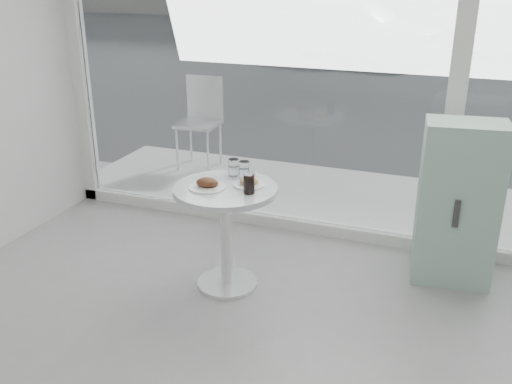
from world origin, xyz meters
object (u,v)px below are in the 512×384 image
at_px(patio_chair, 201,116).
at_px(water_tumbler_b, 244,170).
at_px(mint_cabinet, 458,204).
at_px(cola_glass, 249,183).
at_px(plate_fritter, 208,184).
at_px(water_tumbler_a, 234,168).
at_px(main_table, 226,216).
at_px(car_white, 355,27).
at_px(plate_donut, 249,183).

distance_m(patio_chair, water_tumbler_b, 2.46).
height_order(mint_cabinet, cola_glass, mint_cabinet).
height_order(mint_cabinet, plate_fritter, mint_cabinet).
height_order(plate_fritter, water_tumbler_b, water_tumbler_b).
bearing_deg(water_tumbler_a, patio_chair, 121.48).
xyz_separation_m(patio_chair, water_tumbler_a, (1.25, -2.04, 0.20)).
xyz_separation_m(water_tumbler_a, water_tumbler_b, (0.09, -0.01, -0.00)).
bearing_deg(main_table, cola_glass, -13.77).
xyz_separation_m(main_table, cola_glass, (0.19, -0.05, 0.29)).
relative_size(water_tumbler_a, cola_glass, 0.86).
bearing_deg(mint_cabinet, main_table, -162.14).
relative_size(car_white, plate_donut, 20.32).
xyz_separation_m(water_tumbler_a, cola_glass, (0.23, -0.28, 0.01)).
bearing_deg(mint_cabinet, water_tumbler_b, -169.01).
relative_size(main_table, car_white, 0.17).
distance_m(main_table, cola_glass, 0.35).
xyz_separation_m(plate_fritter, water_tumbler_b, (0.16, 0.28, 0.03)).
relative_size(patio_chair, plate_fritter, 4.00).
distance_m(mint_cabinet, water_tumbler_b, 1.55).
bearing_deg(water_tumbler_a, plate_fritter, -103.00).
distance_m(main_table, plate_donut, 0.29).
distance_m(car_white, plate_fritter, 11.50).
distance_m(mint_cabinet, cola_glass, 1.53).
bearing_deg(mint_cabinet, plate_fritter, -161.83).
bearing_deg(patio_chair, plate_donut, -59.25).
bearing_deg(main_table, plate_fritter, -150.90).
bearing_deg(cola_glass, water_tumbler_a, 128.95).
distance_m(plate_donut, water_tumbler_a, 0.23).
bearing_deg(plate_donut, cola_glass, -68.70).
xyz_separation_m(mint_cabinet, water_tumbler_a, (-1.55, -0.45, 0.23)).
relative_size(mint_cabinet, plate_fritter, 4.76).
distance_m(mint_cabinet, patio_chair, 3.22).
xyz_separation_m(main_table, patio_chair, (-1.29, 2.28, 0.07)).
height_order(mint_cabinet, water_tumbler_b, mint_cabinet).
xyz_separation_m(car_white, water_tumbler_a, (1.36, -11.13, 0.05)).
bearing_deg(water_tumbler_a, mint_cabinet, 16.36).
xyz_separation_m(main_table, plate_donut, (0.14, 0.09, 0.24)).
height_order(patio_chair, water_tumbler_b, patio_chair).
height_order(main_table, mint_cabinet, mint_cabinet).
xyz_separation_m(main_table, car_white, (-1.40, 11.37, 0.22)).
bearing_deg(car_white, plate_donut, -154.23).
xyz_separation_m(car_white, cola_glass, (1.59, -11.41, 0.07)).
distance_m(mint_cabinet, plate_donut, 1.51).
relative_size(mint_cabinet, water_tumbler_a, 9.70).
bearing_deg(patio_chair, water_tumbler_b, -59.28).
relative_size(car_white, cola_glass, 31.66).
height_order(plate_donut, cola_glass, cola_glass).
relative_size(patio_chair, plate_donut, 4.50).
height_order(main_table, cola_glass, cola_glass).
relative_size(mint_cabinet, cola_glass, 8.35).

